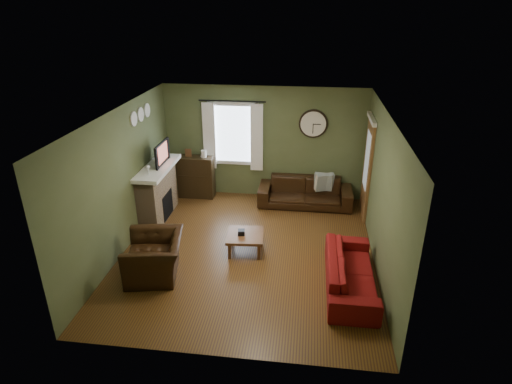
# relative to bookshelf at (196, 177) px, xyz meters

# --- Properties ---
(floor) EXTENTS (4.60, 5.20, 0.00)m
(floor) POSITION_rel_bookshelf_xyz_m (1.57, -2.32, -0.50)
(floor) COLOR #543416
(floor) RESTS_ON ground
(ceiling) EXTENTS (4.60, 5.20, 0.00)m
(ceiling) POSITION_rel_bookshelf_xyz_m (1.57, -2.32, 2.10)
(ceiling) COLOR white
(ceiling) RESTS_ON ground
(wall_left) EXTENTS (0.00, 5.20, 2.60)m
(wall_left) POSITION_rel_bookshelf_xyz_m (-0.73, -2.32, 0.80)
(wall_left) COLOR #515E37
(wall_left) RESTS_ON ground
(wall_right) EXTENTS (0.00, 5.20, 2.60)m
(wall_right) POSITION_rel_bookshelf_xyz_m (3.87, -2.32, 0.80)
(wall_right) COLOR #515E37
(wall_right) RESTS_ON ground
(wall_back) EXTENTS (4.60, 0.00, 2.60)m
(wall_back) POSITION_rel_bookshelf_xyz_m (1.57, 0.28, 0.80)
(wall_back) COLOR #515E37
(wall_back) RESTS_ON ground
(wall_front) EXTENTS (4.60, 0.00, 2.60)m
(wall_front) POSITION_rel_bookshelf_xyz_m (1.57, -4.92, 0.80)
(wall_front) COLOR #515E37
(wall_front) RESTS_ON ground
(fireplace) EXTENTS (0.40, 1.40, 1.10)m
(fireplace) POSITION_rel_bookshelf_xyz_m (-0.53, -1.17, 0.05)
(fireplace) COLOR #9D855F
(fireplace) RESTS_ON floor
(firebox) EXTENTS (0.04, 0.60, 0.55)m
(firebox) POSITION_rel_bookshelf_xyz_m (-0.34, -1.17, -0.20)
(firebox) COLOR black
(firebox) RESTS_ON fireplace
(mantel) EXTENTS (0.58, 1.60, 0.08)m
(mantel) POSITION_rel_bookshelf_xyz_m (-0.50, -1.17, 0.64)
(mantel) COLOR white
(mantel) RESTS_ON fireplace
(tv) EXTENTS (0.08, 0.60, 0.35)m
(tv) POSITION_rel_bookshelf_xyz_m (-0.48, -1.02, 0.86)
(tv) COLOR black
(tv) RESTS_ON mantel
(tv_screen) EXTENTS (0.02, 0.62, 0.36)m
(tv_screen) POSITION_rel_bookshelf_xyz_m (-0.40, -1.02, 0.91)
(tv_screen) COLOR #994C3F
(tv_screen) RESTS_ON mantel
(medallion_left) EXTENTS (0.28, 0.28, 0.03)m
(medallion_left) POSITION_rel_bookshelf_xyz_m (-0.71, -1.52, 1.75)
(medallion_left) COLOR white
(medallion_left) RESTS_ON wall_left
(medallion_mid) EXTENTS (0.28, 0.28, 0.03)m
(medallion_mid) POSITION_rel_bookshelf_xyz_m (-0.71, -1.17, 1.75)
(medallion_mid) COLOR white
(medallion_mid) RESTS_ON wall_left
(medallion_right) EXTENTS (0.28, 0.28, 0.03)m
(medallion_right) POSITION_rel_bookshelf_xyz_m (-0.71, -0.82, 1.75)
(medallion_right) COLOR white
(medallion_right) RESTS_ON wall_left
(window_pane) EXTENTS (1.00, 0.02, 1.30)m
(window_pane) POSITION_rel_bookshelf_xyz_m (0.87, 0.26, 1.00)
(window_pane) COLOR silver
(window_pane) RESTS_ON wall_back
(curtain_rod) EXTENTS (0.03, 0.03, 1.50)m
(curtain_rod) POSITION_rel_bookshelf_xyz_m (0.87, 0.16, 1.77)
(curtain_rod) COLOR black
(curtain_rod) RESTS_ON wall_back
(curtain_left) EXTENTS (0.28, 0.04, 1.55)m
(curtain_left) POSITION_rel_bookshelf_xyz_m (0.32, 0.16, 0.95)
(curtain_left) COLOR white
(curtain_left) RESTS_ON wall_back
(curtain_right) EXTENTS (0.28, 0.04, 1.55)m
(curtain_right) POSITION_rel_bookshelf_xyz_m (1.42, 0.16, 0.95)
(curtain_right) COLOR white
(curtain_right) RESTS_ON wall_back
(wall_clock) EXTENTS (0.64, 0.06, 0.64)m
(wall_clock) POSITION_rel_bookshelf_xyz_m (2.67, 0.23, 1.30)
(wall_clock) COLOR white
(wall_clock) RESTS_ON wall_back
(door) EXTENTS (0.05, 0.90, 2.10)m
(door) POSITION_rel_bookshelf_xyz_m (3.84, -0.47, 0.55)
(door) COLOR brown
(door) RESTS_ON floor
(bookshelf) EXTENTS (0.83, 0.35, 0.99)m
(bookshelf) POSITION_rel_bookshelf_xyz_m (0.00, 0.00, 0.00)
(bookshelf) COLOR black
(bookshelf) RESTS_ON floor
(book) EXTENTS (0.17, 0.22, 0.02)m
(book) POSITION_rel_bookshelf_xyz_m (0.11, 0.08, 0.46)
(book) COLOR brown
(book) RESTS_ON bookshelf
(sofa_brown) EXTENTS (2.10, 0.82, 0.61)m
(sofa_brown) POSITION_rel_bookshelf_xyz_m (2.56, -0.15, -0.19)
(sofa_brown) COLOR black
(sofa_brown) RESTS_ON floor
(pillow_left) EXTENTS (0.42, 0.19, 0.40)m
(pillow_left) POSITION_rel_bookshelf_xyz_m (2.96, -0.05, 0.05)
(pillow_left) COLOR #929D9D
(pillow_left) RESTS_ON sofa_brown
(pillow_right) EXTENTS (0.42, 0.26, 0.41)m
(pillow_right) POSITION_rel_bookshelf_xyz_m (2.98, -0.08, 0.05)
(pillow_right) COLOR #929D9D
(pillow_right) RESTS_ON sofa_brown
(sofa_red) EXTENTS (0.76, 1.95, 0.57)m
(sofa_red) POSITION_rel_bookshelf_xyz_m (3.37, -3.17, -0.21)
(sofa_red) COLOR maroon
(sofa_red) RESTS_ON floor
(armchair) EXTENTS (1.12, 1.23, 0.69)m
(armchair) POSITION_rel_bookshelf_xyz_m (0.11, -3.22, -0.15)
(armchair) COLOR black
(armchair) RESTS_ON floor
(coffee_table) EXTENTS (0.71, 0.71, 0.36)m
(coffee_table) POSITION_rel_bookshelf_xyz_m (1.52, -2.30, -0.32)
(coffee_table) COLOR brown
(coffee_table) RESTS_ON floor
(tissue_box) EXTENTS (0.14, 0.14, 0.10)m
(tissue_box) POSITION_rel_bookshelf_xyz_m (1.45, -2.32, -0.10)
(tissue_box) COLOR black
(tissue_box) RESTS_ON coffee_table
(wine_glass_a) EXTENTS (0.07, 0.07, 0.19)m
(wine_glass_a) POSITION_rel_bookshelf_xyz_m (-0.48, -1.67, 0.78)
(wine_glass_a) COLOR white
(wine_glass_a) RESTS_ON mantel
(wine_glass_b) EXTENTS (0.06, 0.06, 0.18)m
(wine_glass_b) POSITION_rel_bookshelf_xyz_m (-0.48, -1.63, 0.78)
(wine_glass_b) COLOR white
(wine_glass_b) RESTS_ON mantel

